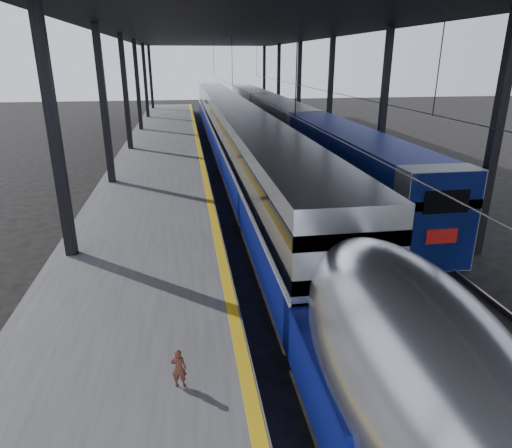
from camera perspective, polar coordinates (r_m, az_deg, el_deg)
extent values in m
plane|color=black|center=(12.80, 0.53, -15.17)|extent=(160.00, 160.00, 0.00)
cube|color=#4C4C4F|center=(31.15, -11.98, 6.80)|extent=(6.00, 80.00, 1.00)
cube|color=gold|center=(31.00, -6.84, 7.99)|extent=(0.30, 80.00, 0.01)
cube|color=slate|center=(31.34, -3.13, 6.49)|extent=(0.08, 80.00, 0.16)
cube|color=slate|center=(31.51, -0.50, 6.60)|extent=(0.08, 80.00, 0.16)
cube|color=slate|center=(32.20, 5.82, 6.79)|extent=(0.08, 80.00, 0.16)
cube|color=slate|center=(32.59, 8.29, 6.84)|extent=(0.08, 80.00, 0.16)
cube|color=black|center=(16.12, -23.59, 8.06)|extent=(0.35, 0.35, 9.00)
cube|color=black|center=(19.27, 27.66, 9.17)|extent=(0.35, 0.35, 9.00)
cube|color=black|center=(25.81, -18.34, 12.61)|extent=(0.35, 0.35, 9.00)
cube|color=black|center=(27.89, 15.59, 13.36)|extent=(0.35, 0.35, 9.00)
cube|color=black|center=(35.68, -15.91, 14.63)|extent=(0.35, 0.35, 9.00)
cube|color=black|center=(37.21, 9.22, 15.31)|extent=(0.35, 0.35, 9.00)
cube|color=black|center=(45.60, -14.52, 15.76)|extent=(0.35, 0.35, 9.00)
cube|color=black|center=(46.81, 5.38, 16.38)|extent=(0.35, 0.35, 9.00)
cube|color=black|center=(55.55, -13.62, 16.49)|extent=(0.35, 0.35, 9.00)
cube|color=black|center=(56.55, 2.84, 17.04)|extent=(0.35, 0.35, 9.00)
cube|color=black|center=(65.52, -12.99, 16.99)|extent=(0.35, 0.35, 9.00)
cube|color=black|center=(66.36, 1.03, 17.49)|extent=(0.35, 0.35, 9.00)
cube|color=black|center=(30.60, -2.22, 23.48)|extent=(18.00, 75.00, 0.45)
cylinder|color=slate|center=(30.61, -1.93, 16.46)|extent=(0.03, 74.00, 0.03)
cylinder|color=slate|center=(31.61, 7.49, 16.42)|extent=(0.03, 74.00, 0.03)
cube|color=silver|center=(38.32, -3.27, 12.29)|extent=(2.85, 57.00, 3.94)
cube|color=navy|center=(37.03, -3.00, 10.10)|extent=(2.93, 62.00, 1.53)
cube|color=silver|center=(38.38, -3.26, 11.63)|extent=(2.95, 57.00, 0.10)
cube|color=black|center=(38.18, -3.30, 13.97)|extent=(2.89, 57.00, 0.41)
cube|color=black|center=(38.32, -3.27, 12.29)|extent=(2.89, 57.00, 0.41)
ellipsoid|color=silver|center=(9.01, 18.35, -16.90)|extent=(2.85, 8.40, 3.94)
ellipsoid|color=navy|center=(9.71, 17.57, -22.28)|extent=(2.93, 8.40, 1.67)
cube|color=black|center=(29.43, -1.32, 5.87)|extent=(2.17, 2.60, 0.40)
cube|color=navy|center=(24.93, 11.95, 6.98)|extent=(2.72, 18.00, 3.70)
cube|color=gray|center=(17.62, 21.36, 0.63)|extent=(2.77, 1.20, 3.75)
cube|color=black|center=(16.88, 22.72, 2.58)|extent=(1.65, 0.06, 0.83)
cube|color=#A2110C|center=(17.27, 22.17, -1.42)|extent=(1.17, 0.06, 0.54)
cube|color=gray|center=(42.96, 3.01, 12.70)|extent=(2.72, 18.00, 3.70)
cube|color=gray|center=(61.58, -0.70, 14.92)|extent=(2.72, 18.00, 3.70)
cube|color=black|center=(20.18, 17.45, -1.86)|extent=(2.14, 2.40, 0.36)
cube|color=black|center=(40.33, 3.84, 9.66)|extent=(2.14, 2.40, 0.36)
imported|color=#4E251A|center=(9.87, -9.63, -17.34)|extent=(0.35, 0.26, 0.87)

